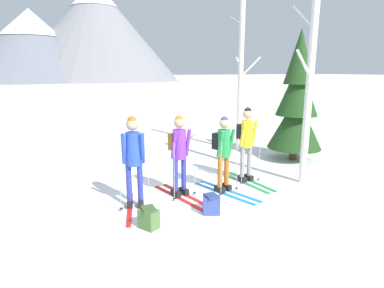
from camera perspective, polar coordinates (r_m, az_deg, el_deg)
name	(u,v)px	position (r m, az deg, el deg)	size (l,w,h in m)	color
ground_plane	(200,195)	(7.22, 1.49, -9.05)	(400.00, 400.00, 0.00)	white
skier_in_blue	(134,157)	(6.41, -10.30, -2.34)	(0.68, 1.62, 1.85)	red
skier_in_purple	(179,151)	(6.90, -2.28, -1.27)	(0.77, 1.80, 1.79)	red
skier_in_green	(223,150)	(7.20, 5.56, -1.08)	(0.90, 1.78, 1.73)	#1E84D1
skier_in_yellow	(246,140)	(7.93, 9.59, 0.73)	(0.60, 1.73, 1.84)	green
pine_tree_near	(297,102)	(10.20, 18.04, 7.09)	(1.61, 1.61, 3.90)	#51381E
birch_tree_tall	(241,74)	(11.00, 8.60, 12.15)	(0.82, 0.76, 5.10)	silver
birch_tree_slender	(311,68)	(8.03, 20.26, 12.43)	(0.61, 1.39, 5.35)	silver
backpack_on_snow_front	(149,218)	(5.81, -7.65, -12.84)	(0.37, 0.40, 0.38)	#4C7238
backpack_on_snow_beside	(211,204)	(6.31, 3.44, -10.60)	(0.39, 0.34, 0.38)	#384C99
mountain_ridge_distant	(77,35)	(92.88, -19.69, 17.69)	(55.43, 43.47, 25.70)	slate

